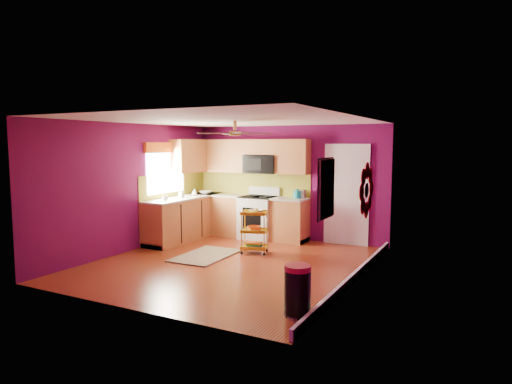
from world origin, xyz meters
The scene contains 18 objects.
ground centered at (0.00, 0.00, 0.00)m, with size 5.00×5.00×0.00m, color maroon.
room_envelope centered at (0.03, 0.00, 1.63)m, with size 4.54×5.04×2.52m.
lower_cabinets centered at (-1.35, 1.82, 0.43)m, with size 2.81×2.31×0.94m.
electric_range centered at (-0.55, 2.17, 0.48)m, with size 0.76×0.66×1.13m.
upper_cabinetry centered at (-1.24, 2.17, 1.80)m, with size 2.80×2.30×1.26m.
left_window centered at (-2.22, 1.05, 1.74)m, with size 0.08×1.35×1.08m.
panel_door centered at (1.35, 2.47, 1.02)m, with size 0.95×0.11×2.15m.
right_wall_art centered at (2.23, -0.34, 1.44)m, with size 0.04×2.74×1.04m.
ceiling_fan centered at (0.00, 0.20, 2.29)m, with size 1.01×1.01×0.26m.
shag_rug centered at (-0.68, 0.25, 0.01)m, with size 0.85×1.39×0.02m, color black.
rolling_cart centered at (0.02, 0.90, 0.45)m, with size 0.57×0.48×0.88m.
trash_can centered at (1.99, -1.71, 0.31)m, with size 0.42×0.42×0.63m.
teal_kettle centered at (0.34, 2.25, 1.02)m, with size 0.18×0.18×0.21m.
toaster centered at (0.38, 2.32, 1.03)m, with size 0.22×0.15×0.18m, color beige.
soap_bottle_a centered at (-1.90, 1.15, 1.04)m, with size 0.09×0.09×0.20m, color #EA3F72.
soap_bottle_b centered at (-1.91, 1.66, 1.02)m, with size 0.12×0.12×0.15m, color white.
counter_dish centered at (-1.87, 2.06, 0.97)m, with size 0.28×0.28×0.07m, color white.
counter_cup centered at (-1.94, 0.66, 0.99)m, with size 0.12×0.12×0.10m, color white.
Camera 1 is at (4.04, -6.73, 2.09)m, focal length 32.00 mm.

